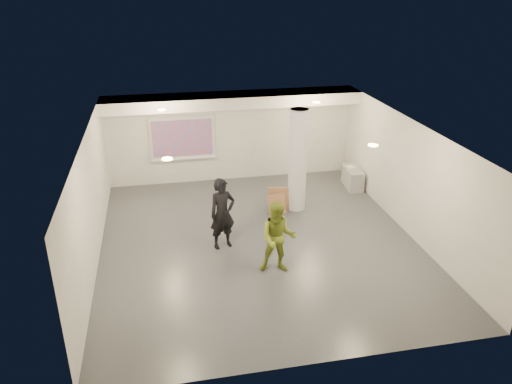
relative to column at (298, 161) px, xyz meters
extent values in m
cube|color=#383B3F|center=(-1.50, -1.80, -1.50)|extent=(8.00, 9.00, 0.01)
cube|color=white|center=(-1.50, -1.80, 1.50)|extent=(8.00, 9.00, 0.01)
cube|color=beige|center=(-1.50, 2.70, 0.00)|extent=(8.00, 0.01, 3.00)
cube|color=beige|center=(-1.50, -6.30, 0.00)|extent=(8.00, 0.01, 3.00)
cube|color=beige|center=(-5.50, -1.80, 0.00)|extent=(0.01, 9.00, 3.00)
cube|color=beige|center=(2.50, -1.80, 0.00)|extent=(0.01, 9.00, 3.00)
cube|color=silver|center=(-1.50, 2.15, 1.32)|extent=(8.00, 1.10, 0.36)
cylinder|color=#FDD983|center=(-3.70, 0.70, 1.48)|extent=(0.22, 0.22, 0.02)
cylinder|color=#FDD983|center=(0.70, 0.70, 1.48)|extent=(0.22, 0.22, 0.02)
cylinder|color=#FDD983|center=(-3.70, -3.30, 1.48)|extent=(0.22, 0.22, 0.02)
cylinder|color=#FDD983|center=(0.70, -3.30, 1.48)|extent=(0.22, 0.22, 0.02)
cylinder|color=silver|center=(0.00, 0.00, 0.00)|extent=(0.52, 0.52, 3.00)
cube|color=white|center=(-3.10, 2.66, 0.05)|extent=(2.10, 0.06, 1.40)
cube|color=#0D61B6|center=(-3.10, 2.62, 0.05)|extent=(1.90, 0.01, 1.20)
cube|color=white|center=(-3.10, 2.60, -0.65)|extent=(2.10, 0.08, 0.04)
cube|color=gray|center=(2.22, 1.19, -1.18)|extent=(0.55, 1.12, 0.63)
cube|color=white|center=(2.18, 1.35, -0.86)|extent=(0.25, 0.31, 0.02)
cube|color=#9C6B43|center=(-0.52, 0.02, -1.16)|extent=(0.64, 0.24, 0.69)
cube|color=#9C6B43|center=(-0.64, -0.21, -1.22)|extent=(0.56, 0.32, 0.57)
imported|color=black|center=(-2.43, -1.81, -0.58)|extent=(0.77, 0.61, 1.84)
imported|color=olive|center=(-1.35, -3.20, -0.63)|extent=(0.96, 0.82, 1.74)
camera|label=1|loc=(-3.82, -12.87, 4.87)|focal=35.00mm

